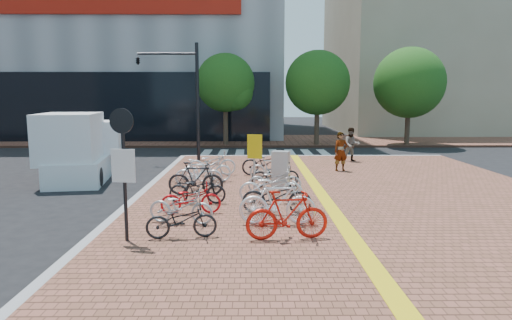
{
  "coord_description": "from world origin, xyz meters",
  "views": [
    {
      "loc": [
        -0.3,
        -12.5,
        3.36
      ],
      "look_at": [
        -0.16,
        2.1,
        1.3
      ],
      "focal_mm": 32.0,
      "sensor_mm": 36.0,
      "label": 1
    }
  ],
  "objects_px": {
    "bike_14": "(270,168)",
    "notice_sign": "(123,158)",
    "bike_15": "(266,163)",
    "bike_7": "(212,163)",
    "traffic_light_pole": "(170,80)",
    "pedestrian_b": "(352,145)",
    "utility_box": "(281,169)",
    "bike_3": "(197,189)",
    "yellow_sign": "(254,152)",
    "bike_0": "(181,220)",
    "bike_13": "(275,174)",
    "bike_8": "(287,215)",
    "bike_12": "(275,180)",
    "pedestrian_a": "(341,152)",
    "bike_2": "(191,198)",
    "bike_9": "(277,202)",
    "bike_4": "(196,179)",
    "bike_5": "(199,174)",
    "bike_10": "(277,196)",
    "box_truck": "(81,149)",
    "bike_1": "(181,206)",
    "bike_6": "(206,169)"
  },
  "relations": [
    {
      "from": "bike_14",
      "to": "notice_sign",
      "type": "bearing_deg",
      "value": 165.56
    },
    {
      "from": "bike_14",
      "to": "bike_15",
      "type": "relative_size",
      "value": 0.8
    },
    {
      "from": "bike_7",
      "to": "traffic_light_pole",
      "type": "relative_size",
      "value": 0.34
    },
    {
      "from": "pedestrian_b",
      "to": "utility_box",
      "type": "height_order",
      "value": "pedestrian_b"
    },
    {
      "from": "bike_14",
      "to": "notice_sign",
      "type": "relative_size",
      "value": 0.54
    },
    {
      "from": "bike_3",
      "to": "yellow_sign",
      "type": "distance_m",
      "value": 2.83
    },
    {
      "from": "bike_0",
      "to": "bike_13",
      "type": "bearing_deg",
      "value": -30.6
    },
    {
      "from": "utility_box",
      "to": "bike_8",
      "type": "bearing_deg",
      "value": -92.29
    },
    {
      "from": "bike_8",
      "to": "bike_14",
      "type": "height_order",
      "value": "bike_8"
    },
    {
      "from": "bike_3",
      "to": "utility_box",
      "type": "relative_size",
      "value": 1.33
    },
    {
      "from": "bike_12",
      "to": "utility_box",
      "type": "relative_size",
      "value": 1.37
    },
    {
      "from": "bike_12",
      "to": "pedestrian_a",
      "type": "xyz_separation_m",
      "value": [
        3.07,
        4.61,
        0.38
      ]
    },
    {
      "from": "pedestrian_a",
      "to": "traffic_light_pole",
      "type": "xyz_separation_m",
      "value": [
        -7.84,
        3.45,
        3.15
      ]
    },
    {
      "from": "bike_14",
      "to": "bike_2",
      "type": "bearing_deg",
      "value": 165.42
    },
    {
      "from": "bike_0",
      "to": "bike_9",
      "type": "relative_size",
      "value": 0.83
    },
    {
      "from": "bike_4",
      "to": "bike_5",
      "type": "height_order",
      "value": "bike_4"
    },
    {
      "from": "bike_9",
      "to": "pedestrian_b",
      "type": "bearing_deg",
      "value": -20.11
    },
    {
      "from": "bike_10",
      "to": "box_truck",
      "type": "height_order",
      "value": "box_truck"
    },
    {
      "from": "bike_3",
      "to": "pedestrian_a",
      "type": "height_order",
      "value": "pedestrian_a"
    },
    {
      "from": "bike_12",
      "to": "yellow_sign",
      "type": "relative_size",
      "value": 0.93
    },
    {
      "from": "bike_5",
      "to": "notice_sign",
      "type": "bearing_deg",
      "value": 176.61
    },
    {
      "from": "bike_1",
      "to": "pedestrian_b",
      "type": "xyz_separation_m",
      "value": [
        6.7,
        10.98,
        0.38
      ]
    },
    {
      "from": "bike_3",
      "to": "utility_box",
      "type": "height_order",
      "value": "utility_box"
    },
    {
      "from": "bike_4",
      "to": "pedestrian_a",
      "type": "height_order",
      "value": "pedestrian_a"
    },
    {
      "from": "bike_7",
      "to": "pedestrian_b",
      "type": "xyz_separation_m",
      "value": [
        6.54,
        4.0,
        0.32
      ]
    },
    {
      "from": "bike_7",
      "to": "bike_0",
      "type": "bearing_deg",
      "value": 170.26
    },
    {
      "from": "traffic_light_pole",
      "to": "box_truck",
      "type": "height_order",
      "value": "traffic_light_pole"
    },
    {
      "from": "bike_9",
      "to": "traffic_light_pole",
      "type": "distance_m",
      "value": 13.05
    },
    {
      "from": "bike_10",
      "to": "traffic_light_pole",
      "type": "distance_m",
      "value": 12.12
    },
    {
      "from": "bike_3",
      "to": "traffic_light_pole",
      "type": "relative_size",
      "value": 0.29
    },
    {
      "from": "yellow_sign",
      "to": "bike_7",
      "type": "bearing_deg",
      "value": 121.89
    },
    {
      "from": "bike_10",
      "to": "bike_12",
      "type": "bearing_deg",
      "value": 4.03
    },
    {
      "from": "bike_0",
      "to": "bike_4",
      "type": "height_order",
      "value": "bike_4"
    },
    {
      "from": "bike_15",
      "to": "utility_box",
      "type": "bearing_deg",
      "value": -162.59
    },
    {
      "from": "bike_0",
      "to": "bike_1",
      "type": "xyz_separation_m",
      "value": [
        -0.19,
        1.19,
        0.02
      ]
    },
    {
      "from": "pedestrian_a",
      "to": "bike_1",
      "type": "bearing_deg",
      "value": -135.55
    },
    {
      "from": "yellow_sign",
      "to": "traffic_light_pole",
      "type": "bearing_deg",
      "value": 119.23
    },
    {
      "from": "bike_9",
      "to": "bike_10",
      "type": "height_order",
      "value": "bike_9"
    },
    {
      "from": "bike_14",
      "to": "box_truck",
      "type": "distance_m",
      "value": 7.61
    },
    {
      "from": "bike_0",
      "to": "bike_10",
      "type": "height_order",
      "value": "bike_10"
    },
    {
      "from": "bike_4",
      "to": "pedestrian_b",
      "type": "relative_size",
      "value": 1.09
    },
    {
      "from": "bike_1",
      "to": "bike_15",
      "type": "bearing_deg",
      "value": -6.9
    },
    {
      "from": "bike_6",
      "to": "bike_7",
      "type": "bearing_deg",
      "value": -15.0
    },
    {
      "from": "traffic_light_pole",
      "to": "yellow_sign",
      "type": "bearing_deg",
      "value": -60.77
    },
    {
      "from": "traffic_light_pole",
      "to": "bike_2",
      "type": "bearing_deg",
      "value": -77.52
    },
    {
      "from": "bike_7",
      "to": "notice_sign",
      "type": "xyz_separation_m",
      "value": [
        -1.17,
        -8.39,
        1.35
      ]
    },
    {
      "from": "traffic_light_pole",
      "to": "utility_box",
      "type": "bearing_deg",
      "value": -53.96
    },
    {
      "from": "bike_5",
      "to": "utility_box",
      "type": "xyz_separation_m",
      "value": [
        2.88,
        0.17,
        0.13
      ]
    },
    {
      "from": "bike_15",
      "to": "bike_4",
      "type": "bearing_deg",
      "value": 153.07
    },
    {
      "from": "bike_9",
      "to": "notice_sign",
      "type": "bearing_deg",
      "value": 111.18
    }
  ]
}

